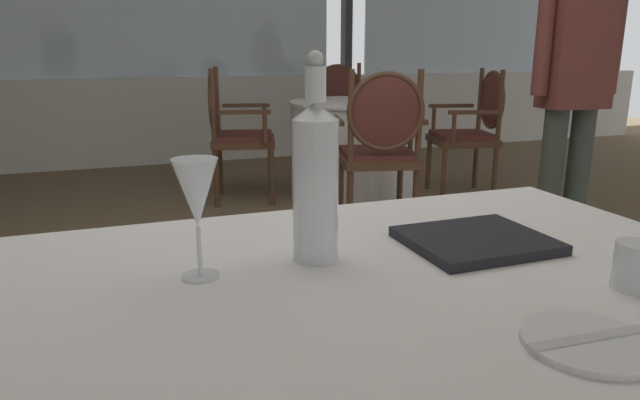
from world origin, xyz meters
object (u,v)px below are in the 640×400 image
Objects in this scene: dining_chair_1_1 at (475,123)px; dining_chair_1_2 at (339,109)px; wine_glass at (196,196)px; water_tumbler at (635,266)px; water_bottle at (316,178)px; menu_book at (476,240)px; side_plate at (588,342)px; dining_chair_1_0 at (381,140)px; dining_chair_1_3 at (231,124)px; diner_person_1 at (574,85)px.

dining_chair_1_2 is (-0.69, 1.14, 0.02)m from dining_chair_1_1.
wine_glass is 0.72m from water_tumbler.
water_bottle is 0.21m from wine_glass.
dining_chair_1_2 is at bearing 65.32° from wine_glass.
dining_chair_1_1 is (2.51, 2.84, -0.32)m from wine_glass.
menu_book is (-0.11, 0.26, -0.03)m from water_tumbler.
water_bottle reaches higher than dining_chair_1_1.
menu_book reaches higher than side_plate.
dining_chair_1_0 reaches higher than wine_glass.
dining_chair_1_3 is at bearing -44.99° from dining_chair_1_2.
water_bottle is 3.33m from dining_chair_1_3.
dining_chair_1_2 is at bearing 0.00° from dining_chair_1_0.
wine_glass is at bearing 62.40° from dining_chair_1_1.
dining_chair_1_1 reaches higher than wine_glass.
diner_person_1 is (1.65, 1.92, 0.15)m from water_tumbler.
dining_chair_1_1 is (2.30, 2.82, -0.33)m from water_bottle.
water_bottle is 1.83× the size of wine_glass.
dining_chair_1_1 is at bearing -4.09° from diner_person_1.
dining_chair_1_1 is at bearing 57.42° from side_plate.
dining_chair_1_1 is at bearing -44.96° from dining_chair_1_0.
menu_book is 0.27× the size of dining_chair_1_1.
menu_book is 2.43m from diner_person_1.
diner_person_1 is (1.86, 2.04, 0.18)m from side_plate.
diner_person_1 is (1.77, 1.65, 0.18)m from menu_book.
diner_person_1 is (1.61, -1.66, 0.35)m from dining_chair_1_3.
water_tumbler is 0.08× the size of dining_chair_1_2.
dining_chair_1_3 is (0.48, 3.28, -0.31)m from water_bottle.
wine_glass is 2.82m from diner_person_1.
dining_chair_1_1 reaches higher than water_tumbler.
water_bottle is 1.40× the size of menu_book.
menu_book is at bearing -78.81° from dining_chair_1_3.
menu_book is 0.27× the size of dining_chair_1_2.
dining_chair_1_2 reaches higher than dining_chair_1_3.
dining_chair_1_3 is (-1.14, -0.69, -0.01)m from dining_chair_1_2.
diner_person_1 is at bearing -105.46° from dining_chair_1_0.
diner_person_1 is at bearing 47.55° from side_plate.
side_plate is at bearing -61.51° from water_bottle.
side_plate is 0.46× the size of water_bottle.
diner_person_1 is at bearing 42.45° from menu_book.
water_bottle is 2.45m from dining_chair_1_0.
dining_chair_1_3 is at bearing 81.68° from water_bottle.
wine_glass reaches higher than water_tumbler.
water_bottle reaches higher than menu_book.
dining_chair_1_0 is (0.84, 2.17, -0.16)m from menu_book.
water_tumbler is 0.08× the size of dining_chair_1_1.
dining_chair_1_3 is 2.34m from diner_person_1.
wine_glass is at bearing -175.46° from water_bottle.
water_bottle is at bearing 145.50° from water_tumbler.
dining_chair_1_3 is at bearing 86.70° from menu_book.
water_tumbler is at bearing -23.57° from wine_glass.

